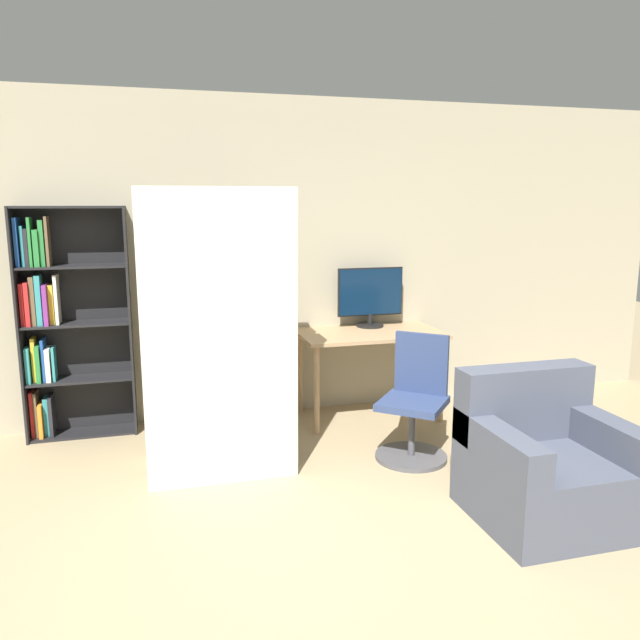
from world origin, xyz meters
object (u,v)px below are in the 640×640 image
(mattress_near, at_px, (220,338))
(monitor, at_px, (370,295))
(mattress_far, at_px, (215,328))
(office_chair, at_px, (415,410))
(bookshelf, at_px, (63,323))
(armchair, at_px, (544,464))

(mattress_near, bearing_deg, monitor, 37.55)
(mattress_far, bearing_deg, office_chair, -13.69)
(mattress_near, bearing_deg, mattress_far, 90.00)
(monitor, height_order, bookshelf, bookshelf)
(armchair, bearing_deg, bookshelf, 143.00)
(office_chair, distance_m, mattress_far, 1.55)
(office_chair, height_order, bookshelf, bookshelf)
(mattress_far, xyz_separation_m, armchair, (1.76, -1.35, -0.65))
(monitor, bearing_deg, office_chair, -92.56)
(monitor, xyz_separation_m, armchair, (0.33, -2.12, -0.71))
(mattress_near, bearing_deg, bookshelf, 133.89)
(mattress_near, relative_size, mattress_far, 1.00)
(bookshelf, xyz_separation_m, mattress_far, (1.09, -0.81, 0.06))
(monitor, distance_m, armchair, 2.26)
(monitor, height_order, mattress_near, mattress_near)
(monitor, xyz_separation_m, bookshelf, (-2.53, 0.03, -0.12))
(bookshelf, bearing_deg, armchair, -37.00)
(monitor, bearing_deg, mattress_far, -151.73)
(office_chair, height_order, mattress_near, mattress_near)
(mattress_far, distance_m, armchair, 2.31)
(bookshelf, height_order, mattress_far, mattress_far)
(monitor, height_order, mattress_far, mattress_far)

